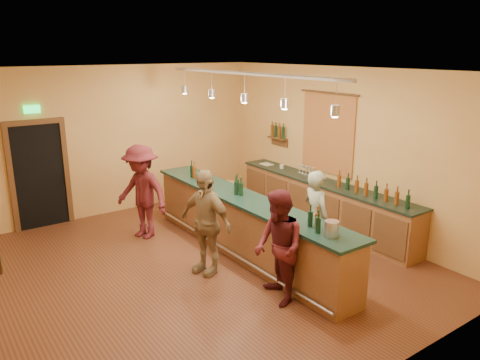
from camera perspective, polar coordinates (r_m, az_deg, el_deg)
floor at (r=8.02m, az=-4.50°, el=-10.36°), size 7.00×7.00×0.00m
ceiling at (r=7.22m, az=-5.05°, el=13.12°), size 6.50×7.00×0.02m
wall_back at (r=10.56m, az=-14.57°, el=4.72°), size 6.50×0.02×3.20m
wall_front at (r=4.94m, az=16.73°, el=-7.82°), size 6.50×0.02×3.20m
wall_right at (r=9.49m, az=12.38°, el=3.67°), size 0.02×7.00×3.20m
doorway at (r=10.17m, az=-23.27°, el=0.79°), size 1.15×0.09×2.48m
tapestry at (r=9.69m, az=10.64°, el=5.52°), size 0.03×1.40×1.60m
bottle_shelf at (r=10.77m, az=4.63°, el=5.73°), size 0.17×0.55×0.54m
back_counter at (r=9.69m, az=10.10°, el=-2.78°), size 0.60×4.55×1.27m
tasting_bar at (r=8.21m, az=0.50°, el=-5.08°), size 0.73×5.10×1.38m
pendant_track at (r=7.69m, az=0.55°, el=11.71°), size 0.11×4.60×0.50m
bartender at (r=7.90m, az=9.24°, el=-4.55°), size 0.46×0.64×1.62m
customer_a at (r=6.65m, az=4.72°, el=-8.20°), size 0.84×0.95×1.65m
customer_b at (r=7.49m, az=-4.23°, el=-5.17°), size 0.69×1.08×1.71m
customer_c at (r=9.04m, az=-11.89°, el=-1.43°), size 1.07×1.34×1.81m
bar_stool at (r=10.60m, az=-1.29°, el=-0.97°), size 0.30×0.30×0.62m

